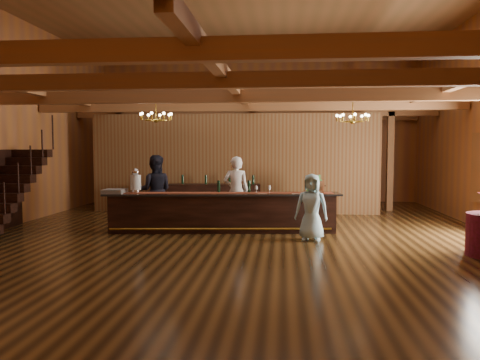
# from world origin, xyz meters

# --- Properties ---
(floor) EXTENTS (14.00, 14.00, 0.00)m
(floor) POSITION_xyz_m (0.00, 0.00, 0.00)
(floor) COLOR brown
(floor) RESTS_ON ground
(wall_back) EXTENTS (12.00, 0.10, 5.50)m
(wall_back) POSITION_xyz_m (0.00, 7.00, 2.75)
(wall_back) COLOR #AC632D
(wall_back) RESTS_ON floor
(wall_front) EXTENTS (12.00, 0.10, 5.50)m
(wall_front) POSITION_xyz_m (0.00, -7.00, 2.75)
(wall_front) COLOR #AC632D
(wall_front) RESTS_ON floor
(beam_grid) EXTENTS (11.90, 13.90, 0.39)m
(beam_grid) POSITION_xyz_m (0.00, 0.51, 3.24)
(beam_grid) COLOR #955329
(beam_grid) RESTS_ON wall_left
(support_posts) EXTENTS (9.20, 10.20, 3.20)m
(support_posts) POSITION_xyz_m (0.00, -0.50, 1.60)
(support_posts) COLOR #955329
(support_posts) RESTS_ON floor
(partition_wall) EXTENTS (9.00, 0.18, 3.10)m
(partition_wall) POSITION_xyz_m (-0.50, 3.50, 1.55)
(partition_wall) COLOR brown
(partition_wall) RESTS_ON floor
(staircase) EXTENTS (1.00, 2.80, 2.00)m
(staircase) POSITION_xyz_m (-5.45, -0.74, 1.00)
(staircase) COLOR black
(staircase) RESTS_ON floor
(backroom_boxes) EXTENTS (4.10, 0.60, 1.10)m
(backroom_boxes) POSITION_xyz_m (-0.29, 5.50, 0.53)
(backroom_boxes) COLOR black
(backroom_boxes) RESTS_ON floor
(tasting_bar) EXTENTS (5.74, 1.28, 0.96)m
(tasting_bar) POSITION_xyz_m (-0.41, 0.14, 0.48)
(tasting_bar) COLOR black
(tasting_bar) RESTS_ON floor
(beverage_dispenser) EXTENTS (0.26, 0.26, 0.60)m
(beverage_dispenser) POSITION_xyz_m (-2.52, -0.02, 1.24)
(beverage_dispenser) COLOR silver
(beverage_dispenser) RESTS_ON tasting_bar
(glass_rack_tray) EXTENTS (0.50, 0.50, 0.10)m
(glass_rack_tray) POSITION_xyz_m (-3.00, -0.16, 1.00)
(glass_rack_tray) COLOR gray
(glass_rack_tray) RESTS_ON tasting_bar
(raffle_drum) EXTENTS (0.34, 0.24, 0.30)m
(raffle_drum) POSITION_xyz_m (1.87, 0.33, 1.13)
(raffle_drum) COLOR brown
(raffle_drum) RESTS_ON tasting_bar
(bar_bottle_0) EXTENTS (0.07, 0.07, 0.30)m
(bar_bottle_0) POSITION_xyz_m (-0.52, 0.24, 1.10)
(bar_bottle_0) COLOR black
(bar_bottle_0) RESTS_ON tasting_bar
(bar_bottle_1) EXTENTS (0.07, 0.07, 0.30)m
(bar_bottle_1) POSITION_xyz_m (0.22, 0.32, 1.10)
(bar_bottle_1) COLOR black
(bar_bottle_1) RESTS_ON tasting_bar
(backbar_shelf) EXTENTS (3.35, 0.89, 0.93)m
(backbar_shelf) POSITION_xyz_m (-1.31, 3.09, 0.47)
(backbar_shelf) COLOR black
(backbar_shelf) RESTS_ON floor
(chandelier_left) EXTENTS (0.80, 0.80, 0.54)m
(chandelier_left) POSITION_xyz_m (-2.09, 0.34, 2.82)
(chandelier_left) COLOR gold
(chandelier_left) RESTS_ON beam_grid
(chandelier_right) EXTENTS (0.80, 0.80, 0.57)m
(chandelier_right) POSITION_xyz_m (2.75, 0.80, 2.79)
(chandelier_right) COLOR gold
(chandelier_right) RESTS_ON beam_grid
(bartender) EXTENTS (0.67, 0.44, 1.83)m
(bartender) POSITION_xyz_m (-0.16, 0.93, 0.91)
(bartender) COLOR white
(bartender) RESTS_ON floor
(staff_second) EXTENTS (0.99, 0.83, 1.85)m
(staff_second) POSITION_xyz_m (-2.29, 0.86, 0.93)
(staff_second) COLOR black
(staff_second) RESTS_ON floor
(guest) EXTENTS (0.81, 0.61, 1.48)m
(guest) POSITION_xyz_m (1.67, -0.72, 0.74)
(guest) COLOR #A9DBED
(guest) RESTS_ON floor
(floor_plant) EXTENTS (0.76, 0.64, 1.29)m
(floor_plant) POSITION_xyz_m (1.81, 2.38, 0.64)
(floor_plant) COLOR #316F2F
(floor_plant) RESTS_ON floor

